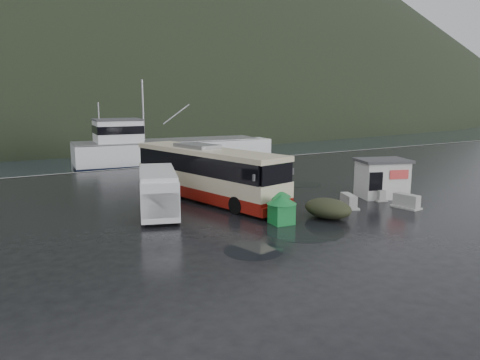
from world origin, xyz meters
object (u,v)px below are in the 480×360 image
dome_tent (328,218)px  fishing_trawler (169,156)px  ticket_kiosk (381,197)px  waste_bin_left (281,224)px  waste_bin_right (276,216)px  jersey_barrier_c (377,200)px  coach_bus (208,199)px  white_van (159,214)px  jersey_barrier_a (406,208)px  jersey_barrier_b (348,207)px

dome_tent → fishing_trawler: (2.76, 29.49, 0.00)m
ticket_kiosk → waste_bin_left: bearing=-148.2°
waste_bin_right → jersey_barrier_c: bearing=0.6°
ticket_kiosk → fishing_trawler: 27.39m
ticket_kiosk → coach_bus: bearing=173.1°
coach_bus → jersey_barrier_c: size_ratio=8.84×
waste_bin_right → dome_tent: bearing=-40.4°
waste_bin_right → ticket_kiosk: (8.78, 0.55, 0.00)m
dome_tent → ticket_kiosk: ticket_kiosk is taller
white_van → waste_bin_right: 6.63m
waste_bin_left → jersey_barrier_c: (8.65, 1.56, 0.00)m
waste_bin_right → ticket_kiosk: size_ratio=0.50×
white_van → jersey_barrier_c: bearing=3.0°
white_van → waste_bin_right: size_ratio=3.76×
white_van → dome_tent: size_ratio=2.20×
waste_bin_left → dome_tent: size_ratio=0.57×
waste_bin_right → jersey_barrier_a: waste_bin_right is taller
waste_bin_right → jersey_barrier_b: waste_bin_right is taller
waste_bin_left → fishing_trawler: size_ratio=0.07×
dome_tent → jersey_barrier_c: (5.79, 1.89, 0.00)m
dome_tent → jersey_barrier_c: dome_tent is taller
ticket_kiosk → jersey_barrier_c: ticket_kiosk is taller
coach_bus → white_van: (-4.03, -1.89, 0.00)m
waste_bin_left → jersey_barrier_a: (8.42, -0.91, 0.00)m
jersey_barrier_a → ticket_kiosk: bearing=69.9°
dome_tent → ticket_kiosk: size_ratio=0.85×
coach_bus → jersey_barrier_c: 10.89m
coach_bus → jersey_barrier_a: size_ratio=7.46×
white_van → dome_tent: bearing=-18.0°
jersey_barrier_a → fishing_trawler: size_ratio=0.07×
dome_tent → white_van: bearing=143.6°
jersey_barrier_a → jersey_barrier_c: size_ratio=1.18×
jersey_barrier_a → jersey_barrier_b: jersey_barrier_a is taller
waste_bin_left → dome_tent: waste_bin_left is taller
white_van → coach_bus: bearing=43.5°
waste_bin_left → waste_bin_right: bearing=64.0°
white_van → waste_bin_left: 7.07m
waste_bin_right → dome_tent: size_ratio=0.58×
white_van → jersey_barrier_b: size_ratio=3.75×
waste_bin_left → coach_bus: bearing=95.5°
dome_tent → fishing_trawler: size_ratio=0.11×
dome_tent → fishing_trawler: bearing=84.7°
coach_bus → dome_tent: (3.55, -7.48, 0.00)m
coach_bus → fishing_trawler: (6.31, 22.01, 0.00)m
jersey_barrier_c → waste_bin_right: bearing=-179.4°
ticket_kiosk → jersey_barrier_b: size_ratio=2.00×
jersey_barrier_c → jersey_barrier_a: bearing=-95.3°
white_van → waste_bin_left: bearing=-29.6°
waste_bin_right → fishing_trawler: 28.10m
dome_tent → jersey_barrier_b: 2.96m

